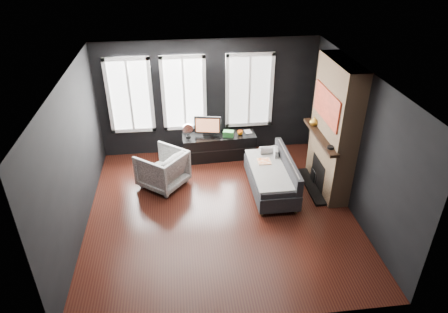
{
  "coord_description": "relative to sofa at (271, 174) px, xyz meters",
  "views": [
    {
      "loc": [
        -0.68,
        -6.1,
        4.77
      ],
      "look_at": [
        0.1,
        0.3,
        1.05
      ],
      "focal_mm": 32.0,
      "sensor_mm": 36.0,
      "label": 1
    }
  ],
  "objects": [
    {
      "name": "book",
      "position": [
        -0.28,
        1.57,
        0.3
      ],
      "size": [
        0.16,
        0.04,
        0.21
      ],
      "primitive_type": "imported",
      "rotation": [
        0.0,
        0.0,
        0.15
      ],
      "color": "beige",
      "rests_on": "media_console"
    },
    {
      "name": "media_console",
      "position": [
        -0.9,
        1.5,
        -0.09
      ],
      "size": [
        1.72,
        0.62,
        0.58
      ],
      "primitive_type": null,
      "rotation": [
        0.0,
        0.0,
        0.05
      ],
      "color": "black",
      "rests_on": "floor"
    },
    {
      "name": "sofa",
      "position": [
        0.0,
        0.0,
        0.0
      ],
      "size": [
        0.9,
        1.79,
        0.77
      ],
      "primitive_type": null,
      "rotation": [
        0.0,
        0.0,
        -0.0
      ],
      "color": "black",
      "rests_on": "floor"
    },
    {
      "name": "wall_back",
      "position": [
        -1.1,
        1.9,
        0.96
      ],
      "size": [
        5.0,
        0.02,
        2.7
      ],
      "primitive_type": "cube",
      "color": "black",
      "rests_on": "ground"
    },
    {
      "name": "stripe_pillow",
      "position": [
        0.2,
        0.51,
        0.17
      ],
      "size": [
        0.07,
        0.29,
        0.29
      ],
      "primitive_type": "cube",
      "rotation": [
        0.0,
        0.0,
        -0.02
      ],
      "color": "gray",
      "rests_on": "sofa"
    },
    {
      "name": "mantel_clock",
      "position": [
        0.95,
        -0.55,
        0.87
      ],
      "size": [
        0.15,
        0.15,
        0.04
      ],
      "primitive_type": "cylinder",
      "rotation": [
        0.0,
        0.0,
        -0.15
      ],
      "color": "black",
      "rests_on": "fireplace"
    },
    {
      "name": "monitor",
      "position": [
        -1.16,
        1.5,
        0.47
      ],
      "size": [
        0.63,
        0.25,
        0.55
      ],
      "primitive_type": null,
      "rotation": [
        0.0,
        0.0,
        -0.2
      ],
      "color": "black",
      "rests_on": "media_console"
    },
    {
      "name": "mug",
      "position": [
        -0.41,
        1.47,
        0.26
      ],
      "size": [
        0.14,
        0.12,
        0.13
      ],
      "primitive_type": "imported",
      "rotation": [
        0.0,
        0.0,
        -0.14
      ],
      "color": "orange",
      "rests_on": "media_console"
    },
    {
      "name": "armchair",
      "position": [
        -2.2,
        0.47,
        0.05
      ],
      "size": [
        1.15,
        1.16,
        0.87
      ],
      "primitive_type": "imported",
      "rotation": [
        0.0,
        0.0,
        -2.26
      ],
      "color": "silver",
      "rests_on": "floor"
    },
    {
      "name": "storage_box",
      "position": [
        -0.69,
        1.42,
        0.26
      ],
      "size": [
        0.27,
        0.21,
        0.13
      ],
      "primitive_type": "cube",
      "rotation": [
        0.0,
        0.0,
        -0.25
      ],
      "color": "#296C2C",
      "rests_on": "media_console"
    },
    {
      "name": "mantel_vase",
      "position": [
        0.95,
        0.45,
        0.93
      ],
      "size": [
        0.2,
        0.21,
        0.18
      ],
      "primitive_type": "imported",
      "rotation": [
        0.0,
        0.0,
        -0.15
      ],
      "color": "gold",
      "rests_on": "fireplace"
    },
    {
      "name": "windows",
      "position": [
        -1.55,
        1.86,
        1.99
      ],
      "size": [
        4.0,
        0.16,
        1.76
      ],
      "primitive_type": null,
      "color": "white",
      "rests_on": "wall_back"
    },
    {
      "name": "ceiling",
      "position": [
        -1.1,
        -0.6,
        2.31
      ],
      "size": [
        5.0,
        5.0,
        0.0
      ],
      "primitive_type": "plane",
      "color": "white",
      "rests_on": "ground"
    },
    {
      "name": "floor",
      "position": [
        -1.1,
        -0.6,
        -0.39
      ],
      "size": [
        5.0,
        5.0,
        0.0
      ],
      "primitive_type": "plane",
      "color": "black",
      "rests_on": "ground"
    },
    {
      "name": "fireplace",
      "position": [
        1.2,
        0.0,
        0.96
      ],
      "size": [
        0.7,
        1.62,
        2.7
      ],
      "primitive_type": null,
      "color": "#93724C",
      "rests_on": "floor"
    },
    {
      "name": "wall_left",
      "position": [
        -3.6,
        -0.6,
        0.96
      ],
      "size": [
        0.02,
        5.0,
        2.7
      ],
      "primitive_type": "cube",
      "color": "black",
      "rests_on": "ground"
    },
    {
      "name": "desk_fan",
      "position": [
        -1.61,
        1.49,
        0.37
      ],
      "size": [
        0.26,
        0.26,
        0.34
      ],
      "primitive_type": null,
      "rotation": [
        0.0,
        0.0,
        0.08
      ],
      "color": "gray",
      "rests_on": "media_console"
    },
    {
      "name": "wall_right",
      "position": [
        1.4,
        -0.6,
        0.96
      ],
      "size": [
        0.02,
        5.0,
        2.7
      ],
      "primitive_type": "cube",
      "color": "black",
      "rests_on": "ground"
    }
  ]
}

